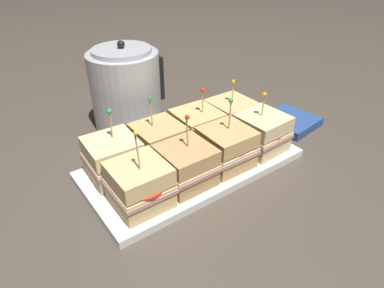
{
  "coord_description": "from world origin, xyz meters",
  "views": [
    {
      "loc": [
        -0.39,
        -0.53,
        0.48
      ],
      "look_at": [
        0.0,
        0.0,
        0.07
      ],
      "focal_mm": 32.0,
      "sensor_mm": 36.0,
      "label": 1
    }
  ],
  "objects": [
    {
      "name": "ground_plane",
      "position": [
        0.0,
        0.0,
        0.0
      ],
      "size": [
        6.0,
        6.0,
        0.0
      ],
      "primitive_type": "plane",
      "color": "#4C4238"
    },
    {
      "name": "serving_platter",
      "position": [
        0.0,
        0.0,
        0.01
      ],
      "size": [
        0.5,
        0.25,
        0.02
      ],
      "color": "silver",
      "rests_on": "ground_plane"
    },
    {
      "name": "sandwich_front_far_left",
      "position": [
        -0.17,
        -0.06,
        0.06
      ],
      "size": [
        0.11,
        0.11,
        0.17
      ],
      "color": "#DBB77A",
      "rests_on": "serving_platter"
    },
    {
      "name": "sandwich_front_center_left",
      "position": [
        -0.06,
        -0.05,
        0.06
      ],
      "size": [
        0.11,
        0.11,
        0.16
      ],
      "color": "tan",
      "rests_on": "serving_platter"
    },
    {
      "name": "sandwich_front_center_right",
      "position": [
        0.06,
        -0.06,
        0.06
      ],
      "size": [
        0.11,
        0.11,
        0.16
      ],
      "color": "tan",
      "rests_on": "serving_platter"
    },
    {
      "name": "sandwich_front_far_right",
      "position": [
        0.17,
        -0.06,
        0.06
      ],
      "size": [
        0.11,
        0.11,
        0.15
      ],
      "color": "beige",
      "rests_on": "serving_platter"
    },
    {
      "name": "sandwich_back_far_left",
      "position": [
        -0.17,
        0.06,
        0.06
      ],
      "size": [
        0.11,
        0.11,
        0.16
      ],
      "color": "beige",
      "rests_on": "serving_platter"
    },
    {
      "name": "sandwich_back_center_left",
      "position": [
        -0.05,
        0.06,
        0.06
      ],
      "size": [
        0.11,
        0.11,
        0.16
      ],
      "color": "tan",
      "rests_on": "serving_platter"
    },
    {
      "name": "sandwich_back_center_right",
      "position": [
        0.06,
        0.05,
        0.06
      ],
      "size": [
        0.11,
        0.11,
        0.15
      ],
      "color": "tan",
      "rests_on": "serving_platter"
    },
    {
      "name": "sandwich_back_far_right",
      "position": [
        0.17,
        0.06,
        0.06
      ],
      "size": [
        0.11,
        0.11,
        0.15
      ],
      "color": "tan",
      "rests_on": "serving_platter"
    },
    {
      "name": "kettle_steel",
      "position": [
        -0.02,
        0.28,
        0.11
      ],
      "size": [
        0.21,
        0.19,
        0.24
      ],
      "color": "#B7BABF",
      "rests_on": "ground_plane"
    },
    {
      "name": "napkin_stack",
      "position": [
        0.35,
        0.0,
        0.01
      ],
      "size": [
        0.15,
        0.15,
        0.02
      ],
      "color": "navy",
      "rests_on": "ground_plane"
    }
  ]
}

